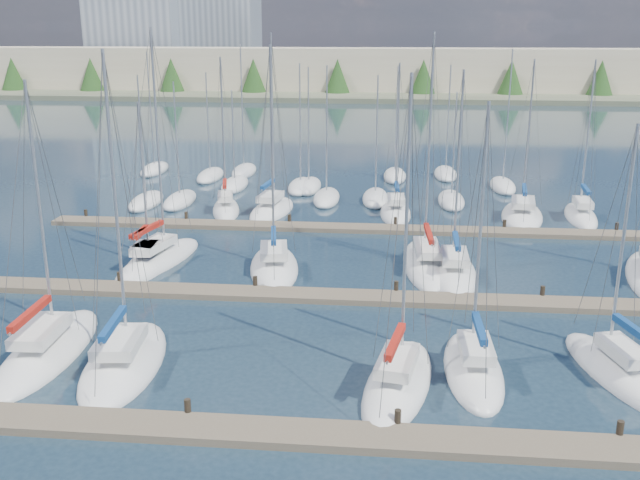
# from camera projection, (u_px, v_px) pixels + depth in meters

# --- Properties ---
(ground) EXTENTS (400.00, 400.00, 0.00)m
(ground) POSITION_uv_depth(u_px,v_px,m) (359.00, 159.00, 81.43)
(ground) COLOR #223645
(ground) RESTS_ON ground
(dock_near) EXTENTS (44.00, 1.93, 1.10)m
(dock_near) POSITION_uv_depth(u_px,v_px,m) (288.00, 434.00, 26.12)
(dock_near) COLOR #6B5E4C
(dock_near) RESTS_ON ground
(dock_mid) EXTENTS (44.00, 1.93, 1.10)m
(dock_mid) POSITION_uv_depth(u_px,v_px,m) (324.00, 296.00, 39.46)
(dock_mid) COLOR #6B5E4C
(dock_mid) RESTS_ON ground
(dock_far) EXTENTS (44.00, 1.93, 1.10)m
(dock_far) POSITION_uv_depth(u_px,v_px,m) (341.00, 228.00, 52.80)
(dock_far) COLOR #6B5E4C
(dock_far) RESTS_ON ground
(sailboat_e) EXTENTS (2.57, 7.72, 12.38)m
(sailboat_e) POSITION_uv_depth(u_px,v_px,m) (473.00, 369.00, 31.00)
(sailboat_e) COLOR white
(sailboat_e) RESTS_ON ground
(sailboat_q) EXTENTS (4.50, 9.36, 12.89)m
(sailboat_q) POSITION_uv_depth(u_px,v_px,m) (522.00, 216.00, 56.18)
(sailboat_q) COLOR white
(sailboat_q) RESTS_ON ground
(sailboat_k) EXTENTS (3.13, 10.11, 14.95)m
(sailboat_k) POSITION_uv_depth(u_px,v_px,m) (425.00, 264.00, 44.77)
(sailboat_k) COLOR white
(sailboat_k) RESTS_ON ground
(sailboat_r) EXTENTS (2.95, 7.94, 12.87)m
(sailboat_r) POSITION_uv_depth(u_px,v_px,m) (581.00, 216.00, 56.07)
(sailboat_r) COLOR white
(sailboat_r) RESTS_ON ground
(sailboat_o) EXTENTS (3.85, 8.22, 14.79)m
(sailboat_o) POSITION_uv_depth(u_px,v_px,m) (272.00, 210.00, 57.92)
(sailboat_o) COLOR white
(sailboat_o) RESTS_ON ground
(sailboat_p) EXTENTS (2.64, 7.37, 12.58)m
(sailboat_p) POSITION_uv_depth(u_px,v_px,m) (396.00, 212.00, 57.09)
(sailboat_p) COLOR white
(sailboat_p) RESTS_ON ground
(sailboat_j) EXTENTS (4.33, 8.90, 14.24)m
(sailboat_j) POSITION_uv_depth(u_px,v_px,m) (274.00, 267.00, 44.21)
(sailboat_j) COLOR white
(sailboat_j) RESTS_ON ground
(sailboat_n) EXTENTS (3.60, 7.37, 12.99)m
(sailboat_n) POSITION_uv_depth(u_px,v_px,m) (226.00, 209.00, 58.03)
(sailboat_n) COLOR white
(sailboat_n) RESTS_ON ground
(sailboat_i) EXTENTS (4.57, 9.76, 15.19)m
(sailboat_i) POSITION_uv_depth(u_px,v_px,m) (159.00, 260.00, 45.52)
(sailboat_i) COLOR white
(sailboat_i) RESTS_ON ground
(sailboat_l) EXTENTS (2.97, 8.57, 12.89)m
(sailboat_l) POSITION_uv_depth(u_px,v_px,m) (453.00, 273.00, 43.12)
(sailboat_l) COLOR white
(sailboat_l) RESTS_ON ground
(sailboat_c) EXTENTS (4.10, 8.99, 14.38)m
(sailboat_c) POSITION_uv_depth(u_px,v_px,m) (124.00, 362.00, 31.63)
(sailboat_c) COLOR white
(sailboat_c) RESTS_ON ground
(sailboat_d) EXTENTS (4.06, 8.62, 13.57)m
(sailboat_d) POSITION_uv_depth(u_px,v_px,m) (398.00, 382.00, 29.81)
(sailboat_d) COLOR white
(sailboat_d) RESTS_ON ground
(sailboat_h) EXTENTS (2.74, 6.41, 10.96)m
(sailboat_h) POSITION_uv_depth(u_px,v_px,m) (147.00, 265.00, 44.58)
(sailboat_h) COLOR white
(sailboat_h) RESTS_ON ground
(sailboat_f) EXTENTS (4.07, 8.21, 11.52)m
(sailboat_f) POSITION_uv_depth(u_px,v_px,m) (615.00, 371.00, 30.79)
(sailboat_f) COLOR white
(sailboat_f) RESTS_ON ground
(sailboat_b) EXTENTS (3.32, 9.71, 13.09)m
(sailboat_b) POSITION_uv_depth(u_px,v_px,m) (48.00, 350.00, 32.79)
(sailboat_b) COLOR white
(sailboat_b) RESTS_ON ground
(distant_boats) EXTENTS (36.93, 20.75, 13.30)m
(distant_boats) POSITION_uv_depth(u_px,v_px,m) (305.00, 185.00, 66.28)
(distant_boats) COLOR #9EA0A5
(distant_boats) RESTS_ON ground
(shoreline) EXTENTS (400.00, 60.00, 38.00)m
(shoreline) POSITION_uv_depth(u_px,v_px,m) (320.00, 58.00, 166.10)
(shoreline) COLOR #666B51
(shoreline) RESTS_ON ground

